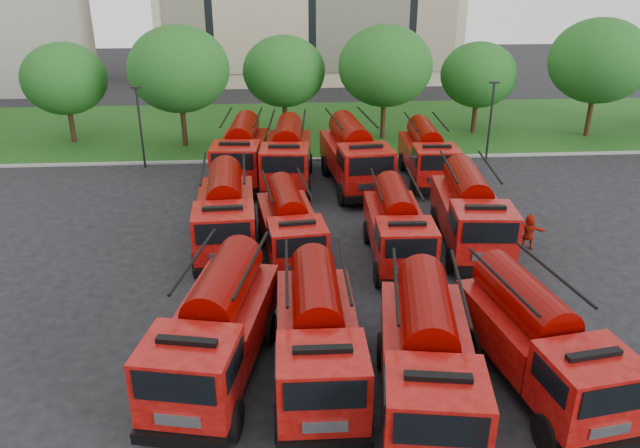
# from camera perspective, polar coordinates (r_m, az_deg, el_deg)

# --- Properties ---
(ground) EXTENTS (140.00, 140.00, 0.00)m
(ground) POSITION_cam_1_polar(r_m,az_deg,el_deg) (24.56, 0.25, -7.18)
(ground) COLOR black
(ground) RESTS_ON ground
(lawn) EXTENTS (70.00, 16.00, 0.12)m
(lawn) POSITION_cam_1_polar(r_m,az_deg,el_deg) (48.67, -2.03, 8.84)
(lawn) COLOR #204612
(lawn) RESTS_ON ground
(curb) EXTENTS (70.00, 0.30, 0.14)m
(curb) POSITION_cam_1_polar(r_m,az_deg,el_deg) (40.90, -1.60, 5.92)
(curb) COLOR gray
(curb) RESTS_ON ground
(tree_1) EXTENTS (5.71, 5.71, 6.98)m
(tree_1) POSITION_cam_1_polar(r_m,az_deg,el_deg) (47.00, -22.33, 12.19)
(tree_1) COLOR #382314
(tree_1) RESTS_ON ground
(tree_2) EXTENTS (6.72, 6.72, 8.22)m
(tree_2) POSITION_cam_1_polar(r_m,az_deg,el_deg) (43.59, -12.78, 13.64)
(tree_2) COLOR #382314
(tree_2) RESTS_ON ground
(tree_3) EXTENTS (5.88, 5.88, 7.19)m
(tree_3) POSITION_cam_1_polar(r_m,az_deg,el_deg) (45.69, -3.31, 13.76)
(tree_3) COLOR #382314
(tree_3) RESTS_ON ground
(tree_4) EXTENTS (6.55, 6.55, 8.01)m
(tree_4) POSITION_cam_1_polar(r_m,az_deg,el_deg) (44.76, 5.99, 14.16)
(tree_4) COLOR #382314
(tree_4) RESTS_ON ground
(tree_5) EXTENTS (5.46, 5.46, 6.68)m
(tree_5) POSITION_cam_1_polar(r_m,az_deg,el_deg) (47.54, 14.30, 13.07)
(tree_5) COLOR #382314
(tree_5) RESTS_ON ground
(tree_6) EXTENTS (6.89, 6.89, 8.42)m
(tree_6) POSITION_cam_1_polar(r_m,az_deg,el_deg) (49.08, 24.14, 13.45)
(tree_6) COLOR #382314
(tree_6) RESTS_ON ground
(lamp_post_0) EXTENTS (0.60, 0.25, 5.11)m
(lamp_post_0) POSITION_cam_1_polar(r_m,az_deg,el_deg) (40.31, -16.14, 8.90)
(lamp_post_0) COLOR black
(lamp_post_0) RESTS_ON ground
(lamp_post_1) EXTENTS (0.60, 0.25, 5.11)m
(lamp_post_1) POSITION_cam_1_polar(r_m,az_deg,el_deg) (41.69, 15.34, 9.47)
(lamp_post_1) COLOR black
(lamp_post_1) RESTS_ON ground
(fire_truck_0) EXTENTS (4.05, 7.92, 3.44)m
(fire_truck_0) POSITION_cam_1_polar(r_m,az_deg,el_deg) (20.13, -9.47, -9.42)
(fire_truck_0) COLOR black
(fire_truck_0) RESTS_ON ground
(fire_truck_1) EXTENTS (2.76, 7.31, 3.31)m
(fire_truck_1) POSITION_cam_1_polar(r_m,az_deg,el_deg) (19.65, -0.22, -10.18)
(fire_truck_1) COLOR black
(fire_truck_1) RESTS_ON ground
(fire_truck_2) EXTENTS (3.70, 7.87, 3.44)m
(fire_truck_2) POSITION_cam_1_polar(r_m,az_deg,el_deg) (18.87, 9.75, -11.96)
(fire_truck_2) COLOR black
(fire_truck_2) RESTS_ON ground
(fire_truck_3) EXTENTS (3.58, 7.45, 3.25)m
(fire_truck_3) POSITION_cam_1_polar(r_m,az_deg,el_deg) (20.58, 19.38, -10.10)
(fire_truck_3) COLOR black
(fire_truck_3) RESTS_ON ground
(fire_truck_4) EXTENTS (3.04, 7.56, 3.38)m
(fire_truck_4) POSITION_cam_1_polar(r_m,az_deg,el_deg) (28.62, -8.63, 1.05)
(fire_truck_4) COLOR black
(fire_truck_4) RESTS_ON ground
(fire_truck_5) EXTENTS (3.07, 6.89, 3.03)m
(fire_truck_5) POSITION_cam_1_polar(r_m,az_deg,el_deg) (27.37, -2.77, -0.18)
(fire_truck_5) COLOR black
(fire_truck_5) RESTS_ON ground
(fire_truck_6) EXTENTS (2.68, 6.87, 3.09)m
(fire_truck_6) POSITION_cam_1_polar(r_m,az_deg,el_deg) (27.45, 7.09, -0.21)
(fire_truck_6) COLOR black
(fire_truck_6) RESTS_ON ground
(fire_truck_7) EXTENTS (3.27, 7.70, 3.41)m
(fire_truck_7) POSITION_cam_1_polar(r_m,az_deg,el_deg) (29.17, 13.59, 1.11)
(fire_truck_7) COLOR black
(fire_truck_7) RESTS_ON ground
(fire_truck_8) EXTENTS (3.21, 7.72, 3.43)m
(fire_truck_8) POSITION_cam_1_polar(r_m,az_deg,el_deg) (37.18, -7.22, 6.56)
(fire_truck_8) COLOR black
(fire_truck_8) RESTS_ON ground
(fire_truck_9) EXTENTS (3.23, 7.74, 3.44)m
(fire_truck_9) POSITION_cam_1_polar(r_m,az_deg,el_deg) (36.43, -3.02, 6.36)
(fire_truck_9) COLOR black
(fire_truck_9) RESTS_ON ground
(fire_truck_10) EXTENTS (3.58, 8.22, 3.63)m
(fire_truck_10) POSITION_cam_1_polar(r_m,az_deg,el_deg) (35.97, 3.17, 6.29)
(fire_truck_10) COLOR black
(fire_truck_10) RESTS_ON ground
(fire_truck_11) EXTENTS (2.76, 7.09, 3.19)m
(fire_truck_11) POSITION_cam_1_polar(r_m,az_deg,el_deg) (37.48, 9.78, 6.35)
(fire_truck_11) COLOR black
(fire_truck_11) RESTS_ON ground
(firefighter_3) EXTENTS (1.07, 0.91, 1.47)m
(firefighter_3) POSITION_cam_1_polar(r_m,az_deg,el_deg) (20.34, 24.21, -17.20)
(firefighter_3) COLOR black
(firefighter_3) RESTS_ON ground
(firefighter_4) EXTENTS (0.78, 0.89, 1.53)m
(firefighter_4) POSITION_cam_1_polar(r_m,az_deg,el_deg) (23.79, 0.55, -8.31)
(firefighter_4) COLOR black
(firefighter_4) RESTS_ON ground
(firefighter_5) EXTENTS (1.66, 1.10, 1.65)m
(firefighter_5) POSITION_cam_1_polar(r_m,az_deg,el_deg) (30.42, 18.36, -2.05)
(firefighter_5) COLOR #A61D0C
(firefighter_5) RESTS_ON ground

